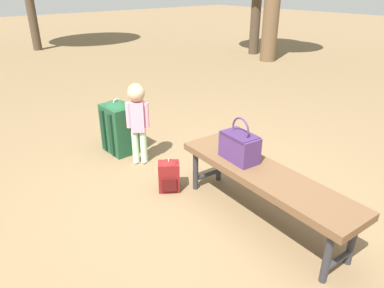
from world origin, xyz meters
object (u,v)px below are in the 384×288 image
Objects in this scene: park_bench at (264,178)px; child_standing at (137,112)px; handbag at (240,146)px; backpack_large at (119,126)px; backpack_small at (169,175)px.

child_standing reaches higher than park_bench.
handbag is 0.59× the size of backpack_large.
park_bench is 0.33m from handbag.
backpack_large reaches higher than park_bench.
handbag is 1.13× the size of backpack_small.
park_bench is 0.93m from backpack_small.
handbag is at bearing -0.85° from park_bench.
backpack_large is (1.88, 0.19, -0.08)m from park_bench.
handbag is at bearing -154.07° from backpack_small.
child_standing reaches higher than backpack_large.
handbag reaches higher than backpack_large.
handbag is at bearing -171.71° from child_standing.
backpack_large is (0.38, 0.01, -0.26)m from child_standing.
child_standing is 0.46m from backpack_large.
backpack_small is at bearing 175.04° from backpack_large.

